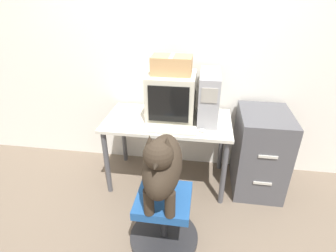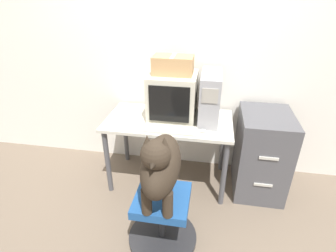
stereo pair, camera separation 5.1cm
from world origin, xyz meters
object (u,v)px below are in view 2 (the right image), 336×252
pc_tower (210,97)px  filing_cabinet (261,153)px  crt_monitor (173,96)px  keyboard (170,130)px  cardboard_box (173,65)px  office_chair (162,220)px  dog (161,165)px

pc_tower → filing_cabinet: (0.54, -0.04, -0.54)m
crt_monitor → keyboard: bearing=-84.6°
keyboard → cardboard_box: size_ratio=1.29×
keyboard → office_chair: bearing=-87.1°
crt_monitor → keyboard: 0.37m
office_chair → pc_tower: bearing=70.8°
keyboard → office_chair: 0.76m
crt_monitor → dog: 0.90m
dog → cardboard_box: cardboard_box is taller
pc_tower → office_chair: pc_tower is taller
filing_cabinet → cardboard_box: cardboard_box is taller
cardboard_box → crt_monitor: bearing=-90.0°
pc_tower → dog: size_ratio=0.78×
crt_monitor → filing_cabinet: bearing=-2.9°
keyboard → filing_cabinet: size_ratio=0.56×
crt_monitor → dog: (0.06, -0.89, -0.16)m
pc_tower → dog: 0.94m
crt_monitor → cardboard_box: 0.30m
dog → cardboard_box: size_ratio=1.71×
crt_monitor → keyboard: size_ratio=0.95×
pc_tower → cardboard_box: (-0.35, 0.01, 0.28)m
filing_cabinet → cardboard_box: size_ratio=2.30×
dog → cardboard_box: (-0.06, 0.89, 0.46)m
crt_monitor → keyboard: (0.03, -0.30, -0.20)m
crt_monitor → office_chair: (0.06, -0.85, -0.72)m
office_chair → filing_cabinet: 1.18m
crt_monitor → pc_tower: bearing=-1.1°
keyboard → office_chair: size_ratio=0.83×
crt_monitor → cardboard_box: bearing=90.0°
dog → crt_monitor: bearing=93.7°
pc_tower → keyboard: bearing=-137.4°
filing_cabinet → crt_monitor: bearing=177.1°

